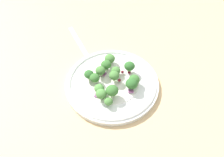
# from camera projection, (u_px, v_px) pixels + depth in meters

# --- Properties ---
(ground_plane) EXTENTS (1.80, 1.80, 0.02)m
(ground_plane) POSITION_uv_depth(u_px,v_px,m) (112.00, 80.00, 0.63)
(ground_plane) COLOR tan
(plate) EXTENTS (0.24, 0.24, 0.02)m
(plate) POSITION_uv_depth(u_px,v_px,m) (112.00, 83.00, 0.60)
(plate) COLOR white
(plate) RESTS_ON ground_plane
(dressing_pool) EXTENTS (0.14, 0.14, 0.00)m
(dressing_pool) POSITION_uv_depth(u_px,v_px,m) (112.00, 82.00, 0.60)
(dressing_pool) COLOR white
(dressing_pool) RESTS_ON plate
(broccoli_floret_0) EXTENTS (0.03, 0.03, 0.03)m
(broccoli_floret_0) POSITION_uv_depth(u_px,v_px,m) (110.00, 59.00, 0.63)
(broccoli_floret_0) COLOR #ADD18E
(broccoli_floret_0) RESTS_ON plate
(broccoli_floret_1) EXTENTS (0.03, 0.03, 0.03)m
(broccoli_floret_1) POSITION_uv_depth(u_px,v_px,m) (95.00, 78.00, 0.58)
(broccoli_floret_1) COLOR #ADD18E
(broccoli_floret_1) RESTS_ON plate
(broccoli_floret_2) EXTENTS (0.03, 0.03, 0.03)m
(broccoli_floret_2) POSITION_uv_depth(u_px,v_px,m) (130.00, 66.00, 0.60)
(broccoli_floret_2) COLOR #9EC684
(broccoli_floret_2) RESTS_ON plate
(broccoli_floret_3) EXTENTS (0.03, 0.03, 0.03)m
(broccoli_floret_3) POSITION_uv_depth(u_px,v_px,m) (100.00, 71.00, 0.60)
(broccoli_floret_3) COLOR #8EB77A
(broccoli_floret_3) RESTS_ON plate
(broccoli_floret_4) EXTENTS (0.03, 0.03, 0.03)m
(broccoli_floret_4) POSITION_uv_depth(u_px,v_px,m) (134.00, 80.00, 0.58)
(broccoli_floret_4) COLOR #9EC684
(broccoli_floret_4) RESTS_ON plate
(broccoli_floret_5) EXTENTS (0.03, 0.03, 0.03)m
(broccoli_floret_5) POSITION_uv_depth(u_px,v_px,m) (101.00, 94.00, 0.55)
(broccoli_floret_5) COLOR #8EB77A
(broccoli_floret_5) RESTS_ON plate
(broccoli_floret_6) EXTENTS (0.02, 0.02, 0.02)m
(broccoli_floret_6) POSITION_uv_depth(u_px,v_px,m) (89.00, 74.00, 0.59)
(broccoli_floret_6) COLOR #9EC684
(broccoli_floret_6) RESTS_ON plate
(broccoli_floret_7) EXTENTS (0.03, 0.03, 0.03)m
(broccoli_floret_7) POSITION_uv_depth(u_px,v_px,m) (112.00, 91.00, 0.55)
(broccoli_floret_7) COLOR #ADD18E
(broccoli_floret_7) RESTS_ON plate
(broccoli_floret_8) EXTENTS (0.02, 0.02, 0.02)m
(broccoli_floret_8) POSITION_uv_depth(u_px,v_px,m) (116.00, 71.00, 0.60)
(broccoli_floret_8) COLOR #8EB77A
(broccoli_floret_8) RESTS_ON plate
(broccoli_floret_9) EXTENTS (0.02, 0.02, 0.02)m
(broccoli_floret_9) POSITION_uv_depth(u_px,v_px,m) (108.00, 102.00, 0.55)
(broccoli_floret_9) COLOR #9EC684
(broccoli_floret_9) RESTS_ON plate
(broccoli_floret_10) EXTENTS (0.03, 0.03, 0.03)m
(broccoli_floret_10) POSITION_uv_depth(u_px,v_px,m) (106.00, 65.00, 0.61)
(broccoli_floret_10) COLOR #ADD18E
(broccoli_floret_10) RESTS_ON plate
(broccoli_floret_11) EXTENTS (0.03, 0.03, 0.03)m
(broccoli_floret_11) POSITION_uv_depth(u_px,v_px,m) (131.00, 85.00, 0.57)
(broccoli_floret_11) COLOR #ADD18E
(broccoli_floret_11) RESTS_ON plate
(broccoli_floret_12) EXTENTS (0.03, 0.03, 0.03)m
(broccoli_floret_12) POSITION_uv_depth(u_px,v_px,m) (114.00, 76.00, 0.58)
(broccoli_floret_12) COLOR #ADD18E
(broccoli_floret_12) RESTS_ON plate
(broccoli_floret_13) EXTENTS (0.02, 0.02, 0.02)m
(broccoli_floret_13) POSITION_uv_depth(u_px,v_px,m) (99.00, 89.00, 0.57)
(broccoli_floret_13) COLOR #8EB77A
(broccoli_floret_13) RESTS_ON plate
(cranberry_0) EXTENTS (0.01, 0.01, 0.01)m
(cranberry_0) POSITION_uv_depth(u_px,v_px,m) (134.00, 79.00, 0.60)
(cranberry_0) COLOR maroon
(cranberry_0) RESTS_ON plate
(cranberry_1) EXTENTS (0.01, 0.01, 0.01)m
(cranberry_1) POSITION_uv_depth(u_px,v_px,m) (102.00, 94.00, 0.57)
(cranberry_1) COLOR #4C0A14
(cranberry_1) RESTS_ON plate
(cranberry_2) EXTENTS (0.01, 0.01, 0.01)m
(cranberry_2) POSITION_uv_depth(u_px,v_px,m) (122.00, 72.00, 0.61)
(cranberry_2) COLOR maroon
(cranberry_2) RESTS_ON plate
(cranberry_3) EXTENTS (0.01, 0.01, 0.01)m
(cranberry_3) POSITION_uv_depth(u_px,v_px,m) (119.00, 80.00, 0.59)
(cranberry_3) COLOR maroon
(cranberry_3) RESTS_ON plate
(cranberry_4) EXTENTS (0.01, 0.01, 0.01)m
(cranberry_4) POSITION_uv_depth(u_px,v_px,m) (129.00, 72.00, 0.61)
(cranberry_4) COLOR #4C0A14
(cranberry_4) RESTS_ON plate
(cranberry_5) EXTENTS (0.01, 0.01, 0.01)m
(cranberry_5) POSITION_uv_depth(u_px,v_px,m) (92.00, 77.00, 0.60)
(cranberry_5) COLOR #4C0A14
(cranberry_5) RESTS_ON plate
(onion_bit_0) EXTENTS (0.01, 0.01, 0.01)m
(onion_bit_0) POSITION_uv_depth(u_px,v_px,m) (104.00, 74.00, 0.61)
(onion_bit_0) COLOR #934C84
(onion_bit_0) RESTS_ON plate
(onion_bit_1) EXTENTS (0.01, 0.02, 0.00)m
(onion_bit_1) POSITION_uv_depth(u_px,v_px,m) (97.00, 75.00, 0.61)
(onion_bit_1) COLOR #A35B93
(onion_bit_1) RESTS_ON plate
(onion_bit_2) EXTENTS (0.02, 0.02, 0.00)m
(onion_bit_2) POSITION_uv_depth(u_px,v_px,m) (131.00, 90.00, 0.58)
(onion_bit_2) COLOR #934C84
(onion_bit_2) RESTS_ON plate
(onion_bit_3) EXTENTS (0.02, 0.02, 0.00)m
(onion_bit_3) POSITION_uv_depth(u_px,v_px,m) (98.00, 96.00, 0.57)
(onion_bit_3) COLOR #934C84
(onion_bit_3) RESTS_ON plate
(fork) EXTENTS (0.18, 0.08, 0.01)m
(fork) POSITION_uv_depth(u_px,v_px,m) (82.00, 48.00, 0.70)
(fork) COLOR silver
(fork) RESTS_ON ground_plane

